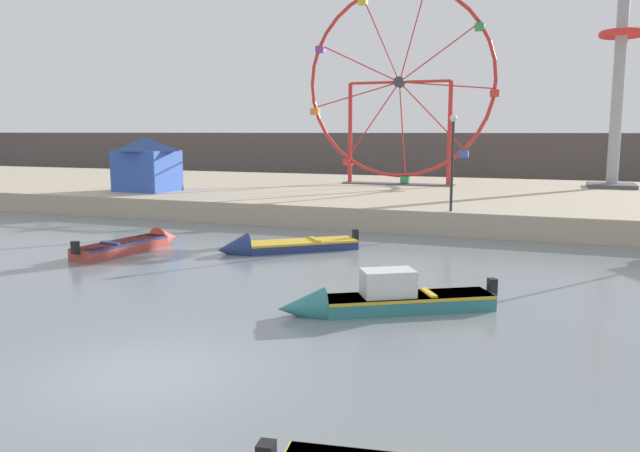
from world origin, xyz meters
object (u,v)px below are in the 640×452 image
motorboat_teal_painted (376,300)px  promenade_lamp_far (453,149)px  motorboat_navy_blue (275,246)px  motorboat_faded_red (136,244)px  ferris_wheel_red_frame (399,85)px  drop_tower_steel_tower (620,68)px  carnival_booth_blue_tent (147,163)px

motorboat_teal_painted → promenade_lamp_far: bearing=-120.0°
motorboat_navy_blue → motorboat_faded_red: 5.36m
motorboat_faded_red → ferris_wheel_red_frame: 22.75m
motorboat_teal_painted → ferris_wheel_red_frame: size_ratio=0.41×
motorboat_navy_blue → ferris_wheel_red_frame: size_ratio=0.39×
motorboat_teal_painted → ferris_wheel_red_frame: bearing=-108.4°
motorboat_navy_blue → promenade_lamp_far: 9.20m
motorboat_navy_blue → promenade_lamp_far: bearing=-170.2°
drop_tower_steel_tower → ferris_wheel_red_frame: bearing=-169.0°
ferris_wheel_red_frame → carnival_booth_blue_tent: (-12.72, -9.65, -4.78)m
ferris_wheel_red_frame → promenade_lamp_far: ferris_wheel_red_frame is taller
motorboat_navy_blue → promenade_lamp_far: promenade_lamp_far is taller
motorboat_teal_painted → drop_tower_steel_tower: bearing=-135.4°
motorboat_teal_painted → motorboat_navy_blue: (-5.80, 6.52, -0.12)m
promenade_lamp_far → motorboat_teal_painted: bearing=-89.2°
ferris_wheel_red_frame → carnival_booth_blue_tent: bearing=-142.8°
motorboat_teal_painted → motorboat_faded_red: 11.98m
drop_tower_steel_tower → motorboat_teal_painted: bearing=-104.5°
motorboat_teal_painted → drop_tower_steel_tower: drop_tower_steel_tower is taller
motorboat_teal_painted → carnival_booth_blue_tent: bearing=-72.2°
drop_tower_steel_tower → carnival_booth_blue_tent: drop_tower_steel_tower is taller
motorboat_faded_red → ferris_wheel_red_frame: ferris_wheel_red_frame is taller
motorboat_navy_blue → motorboat_faded_red: bearing=-21.6°
motorboat_teal_painted → ferris_wheel_red_frame: 27.45m
motorboat_teal_painted → motorboat_navy_blue: motorboat_teal_painted is taller
motorboat_faded_red → ferris_wheel_red_frame: size_ratio=0.41×
motorboat_faded_red → promenade_lamp_far: size_ratio=1.24×
motorboat_teal_painted → promenade_lamp_far: (-0.18, 12.87, 3.46)m
carnival_booth_blue_tent → motorboat_faded_red: bearing=-52.6°
drop_tower_steel_tower → motorboat_navy_blue: bearing=-121.0°
motorboat_teal_painted → ferris_wheel_red_frame: ferris_wheel_red_frame is taller
motorboat_navy_blue → drop_tower_steel_tower: drop_tower_steel_tower is taller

